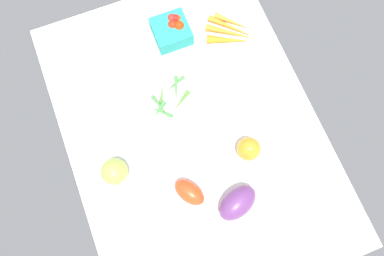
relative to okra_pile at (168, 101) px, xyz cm
name	(u,v)px	position (x,y,z in cm)	size (l,w,h in cm)	color
tablecloth	(192,131)	(11.48, 3.50, -1.74)	(104.00, 76.00, 2.00)	white
okra_pile	(168,101)	(0.00, 0.00, 0.00)	(13.05, 15.40, 1.88)	#418740
heirloom_tomato_green	(114,172)	(16.20, -22.52, 3.21)	(7.91, 7.91, 7.91)	#9DBD4A
eggplant	(237,203)	(37.39, 7.25, 3.10)	(12.36, 7.68, 7.68)	#653573
roma_tomato	(189,192)	(29.52, -4.35, 2.14)	(9.83, 5.77, 5.77)	red
berry_basket	(172,30)	(-21.74, 9.45, 2.41)	(11.52, 11.52, 6.82)	teal
carrot_bunch	(230,32)	(-15.12, 27.43, 0.49)	(15.53, 16.28, 2.86)	orange
bell_pepper_orange	(249,149)	(24.17, 16.52, 3.32)	(7.09, 7.09, 8.12)	orange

